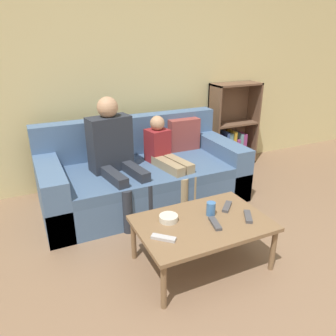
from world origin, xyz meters
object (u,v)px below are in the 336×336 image
at_px(cup_near, 211,209).
at_px(tv_remote_1, 227,207).
at_px(snack_bowl, 169,218).
at_px(tv_remote_2, 164,238).
at_px(couch, 143,176).
at_px(coffee_table, 202,226).
at_px(person_child, 167,158).
at_px(bookshelf, 230,134).
at_px(tv_remote_3, 248,217).
at_px(tv_remote_0, 215,223).
at_px(person_adult, 114,149).

xyz_separation_m(cup_near, tv_remote_1, (0.18, 0.04, -0.04)).
bearing_deg(tv_remote_1, snack_bowl, -136.93).
bearing_deg(tv_remote_2, couch, 28.22).
height_order(coffee_table, tv_remote_2, tv_remote_2).
relative_size(person_child, cup_near, 8.41).
bearing_deg(bookshelf, person_child, -151.63).
bearing_deg(snack_bowl, coffee_table, -27.81).
xyz_separation_m(coffee_table, snack_bowl, (-0.22, 0.12, 0.06)).
xyz_separation_m(tv_remote_1, tv_remote_3, (0.06, -0.20, 0.00)).
bearing_deg(cup_near, tv_remote_3, -34.17).
relative_size(coffee_table, tv_remote_2, 6.21).
xyz_separation_m(person_child, tv_remote_0, (-0.13, -1.12, -0.11)).
distance_m(bookshelf, person_child, 1.42).
bearing_deg(tv_remote_1, tv_remote_3, -28.72).
distance_m(couch, coffee_table, 1.21).
bearing_deg(snack_bowl, tv_remote_2, -123.34).
relative_size(couch, tv_remote_0, 11.65).
bearing_deg(tv_remote_3, cup_near, 177.20).
bearing_deg(couch, tv_remote_1, -74.95).
xyz_separation_m(person_adult, tv_remote_2, (-0.03, -1.20, -0.26)).
relative_size(tv_remote_1, tv_remote_3, 0.91).
height_order(bookshelf, person_adult, person_adult).
distance_m(bookshelf, tv_remote_2, 2.54).
distance_m(bookshelf, coffee_table, 2.24).
xyz_separation_m(couch, bookshelf, (1.46, 0.51, 0.14)).
height_order(couch, snack_bowl, couch).
xyz_separation_m(coffee_table, tv_remote_2, (-0.36, -0.08, 0.05)).
height_order(person_child, tv_remote_0, person_child).
bearing_deg(tv_remote_3, bookshelf, 90.04).
distance_m(bookshelf, tv_remote_3, 2.12).
xyz_separation_m(bookshelf, tv_remote_0, (-1.38, -1.79, -0.02)).
height_order(coffee_table, person_adult, person_adult).
relative_size(bookshelf, cup_near, 10.17).
relative_size(cup_near, tv_remote_0, 0.60).
distance_m(tv_remote_3, snack_bowl, 0.60).
distance_m(coffee_table, tv_remote_3, 0.36).
bearing_deg(tv_remote_3, tv_remote_0, -153.27).
xyz_separation_m(tv_remote_2, snack_bowl, (0.13, 0.20, 0.01)).
bearing_deg(coffee_table, tv_remote_0, -51.76).
bearing_deg(tv_remote_2, coffee_table, -33.88).
relative_size(cup_near, snack_bowl, 0.76).
bearing_deg(tv_remote_1, couch, 150.51).
relative_size(bookshelf, person_child, 1.21).
xyz_separation_m(bookshelf, cup_near, (-1.33, -1.65, 0.02)).
relative_size(tv_remote_2, tv_remote_3, 0.92).
bearing_deg(tv_remote_0, tv_remote_3, 8.44).
bearing_deg(tv_remote_2, person_adult, 41.79).
bearing_deg(bookshelf, tv_remote_2, -135.01).
height_order(tv_remote_0, tv_remote_2, same).
relative_size(couch, tv_remote_3, 12.08).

